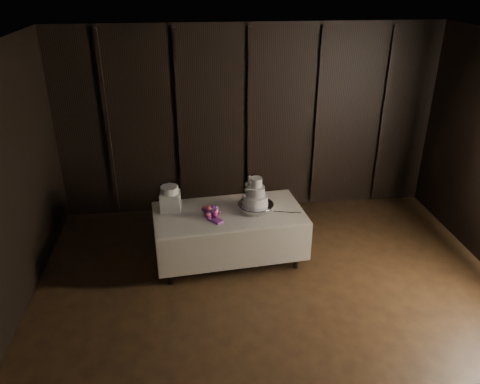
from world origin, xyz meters
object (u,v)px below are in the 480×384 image
object	(u,v)px
box_pedestal	(170,201)
cake_stand	(256,207)
wedding_cake	(254,194)
display_table	(229,234)
bouquet	(211,212)
small_cake	(170,190)

from	to	relation	value
box_pedestal	cake_stand	bearing A→B (deg)	-6.72
cake_stand	box_pedestal	size ratio (longest dim) A/B	1.86
wedding_cake	cake_stand	bearing A→B (deg)	34.60
display_table	bouquet	size ratio (longest dim) A/B	5.07
wedding_cake	bouquet	bearing A→B (deg)	-163.93
wedding_cake	bouquet	distance (m)	0.62
cake_stand	wedding_cake	size ratio (longest dim) A/B	1.27
cake_stand	bouquet	xyz separation A→B (m)	(-0.61, -0.13, 0.02)
box_pedestal	small_cake	xyz separation A→B (m)	(0.00, 0.00, 0.17)
display_table	small_cake	distance (m)	1.01
display_table	bouquet	xyz separation A→B (m)	(-0.24, -0.11, 0.41)
bouquet	small_cake	distance (m)	0.63
box_pedestal	wedding_cake	bearing A→B (deg)	-7.70
display_table	small_cake	bearing A→B (deg)	162.84
cake_stand	wedding_cake	distance (m)	0.20
cake_stand	bouquet	world-z (taller)	bouquet
bouquet	box_pedestal	distance (m)	0.59
bouquet	box_pedestal	world-z (taller)	box_pedestal
box_pedestal	small_cake	distance (m)	0.17
bouquet	wedding_cake	bearing A→B (deg)	11.22
bouquet	small_cake	world-z (taller)	small_cake
wedding_cake	box_pedestal	world-z (taller)	wedding_cake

